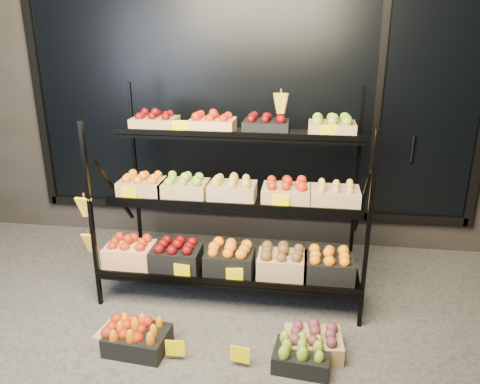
% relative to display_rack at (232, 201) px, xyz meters
% --- Properties ---
extents(ground, '(24.00, 24.00, 0.00)m').
position_rel_display_rack_xyz_m(ground, '(0.01, -0.60, -0.79)').
color(ground, '#514F4C').
rests_on(ground, ground).
extents(building, '(6.00, 2.08, 3.50)m').
position_rel_display_rack_xyz_m(building, '(0.01, 1.99, 0.96)').
color(building, '#2D2826').
rests_on(building, ground).
extents(display_rack, '(2.18, 1.02, 1.75)m').
position_rel_display_rack_xyz_m(display_rack, '(0.00, 0.00, 0.00)').
color(display_rack, black).
rests_on(display_rack, ground).
extents(tag_floor_a, '(0.13, 0.01, 0.12)m').
position_rel_display_rack_xyz_m(tag_floor_a, '(-0.23, -1.00, -0.73)').
color(tag_floor_a, '#F4DA00').
rests_on(tag_floor_a, ground).
extents(tag_floor_b, '(0.13, 0.01, 0.12)m').
position_rel_display_rack_xyz_m(tag_floor_b, '(0.21, -1.00, -0.73)').
color(tag_floor_b, '#F4DA00').
rests_on(tag_floor_b, ground).
extents(floor_crate_left, '(0.42, 0.33, 0.20)m').
position_rel_display_rack_xyz_m(floor_crate_left, '(-0.60, -0.90, -0.70)').
color(floor_crate_left, tan).
rests_on(floor_crate_left, ground).
extents(floor_crate_midleft, '(0.44, 0.34, 0.21)m').
position_rel_display_rack_xyz_m(floor_crate_midleft, '(-0.52, -0.92, -0.69)').
color(floor_crate_midleft, black).
rests_on(floor_crate_midleft, ground).
extents(floor_crate_midright, '(0.41, 0.32, 0.20)m').
position_rel_display_rack_xyz_m(floor_crate_midright, '(0.69, -0.78, -0.69)').
color(floor_crate_midright, tan).
rests_on(floor_crate_midright, ground).
extents(floor_crate_right, '(0.39, 0.31, 0.19)m').
position_rel_display_rack_xyz_m(floor_crate_right, '(0.61, -0.93, -0.70)').
color(floor_crate_right, black).
rests_on(floor_crate_right, ground).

